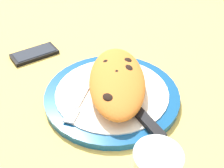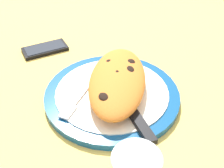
{
  "view_description": "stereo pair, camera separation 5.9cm",
  "coord_description": "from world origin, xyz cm",
  "views": [
    {
      "loc": [
        46.01,
        4.83,
        40.8
      ],
      "look_at": [
        0.0,
        0.0,
        3.86
      ],
      "focal_mm": 43.3,
      "sensor_mm": 36.0,
      "label": 1
    },
    {
      "loc": [
        45.02,
        10.66,
        40.8
      ],
      "look_at": [
        0.0,
        0.0,
        3.86
      ],
      "focal_mm": 43.3,
      "sensor_mm": 36.0,
      "label": 2
    }
  ],
  "objects": [
    {
      "name": "calzone",
      "position": [
        -1.03,
        1.02,
        4.34
      ],
      "size": [
        26.66,
        15.33,
        4.92
      ],
      "color": "orange",
      "rests_on": "plate"
    },
    {
      "name": "ground_plane",
      "position": [
        0.0,
        0.0,
        -1.5
      ],
      "size": [
        150.0,
        150.0,
        3.0
      ],
      "primitive_type": "cube",
      "color": "#DBB756"
    },
    {
      "name": "plate",
      "position": [
        0.0,
        0.0,
        0.89
      ],
      "size": [
        30.28,
        30.28,
        1.86
      ],
      "color": "navy",
      "rests_on": "ground_plane"
    },
    {
      "name": "fork",
      "position": [
        3.51,
        -6.29,
        2.06
      ],
      "size": [
        17.98,
        4.61,
        0.4
      ],
      "color": "silver",
      "rests_on": "plate"
    },
    {
      "name": "smartphone",
      "position": [
        -15.3,
        -23.31,
        0.56
      ],
      "size": [
        12.6,
        13.29,
        1.16
      ],
      "color": "black",
      "rests_on": "ground_plane"
    },
    {
      "name": "knife",
      "position": [
        6.16,
        5.66,
        2.36
      ],
      "size": [
        21.18,
        15.84,
        1.2
      ],
      "color": "silver",
      "rests_on": "plate"
    }
  ]
}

